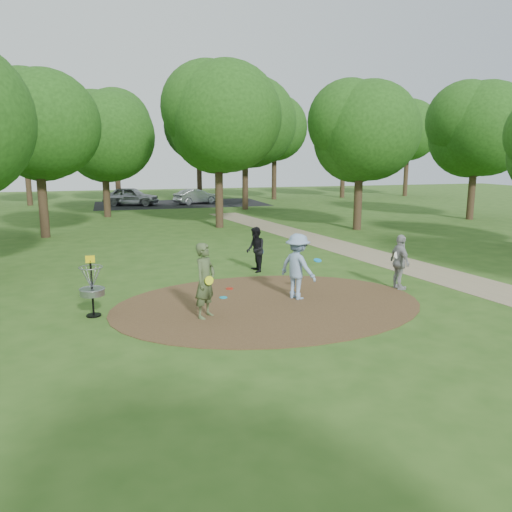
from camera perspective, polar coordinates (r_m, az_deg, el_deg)
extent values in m
plane|color=#2D5119|center=(13.49, 1.47, -5.54)|extent=(100.00, 100.00, 0.00)
cylinder|color=#47301C|center=(13.49, 1.47, -5.50)|extent=(8.40, 8.40, 0.02)
cube|color=#8C7A5B|center=(18.16, 19.28, -1.76)|extent=(7.55, 39.89, 0.01)
cube|color=black|center=(42.87, -8.58, 5.94)|extent=(14.00, 8.00, 0.01)
imported|color=#475933|center=(12.23, -5.84, -2.83)|extent=(0.79, 0.80, 1.87)
cylinder|color=#E3FB1B|center=(12.03, -5.38, -2.80)|extent=(0.22, 0.09, 0.22)
imported|color=#829EC3|center=(13.83, 4.78, -1.22)|extent=(1.16, 1.37, 1.84)
cylinder|color=#0B83CA|center=(13.98, 7.06, -0.49)|extent=(0.23, 0.23, 0.08)
imported|color=black|center=(17.09, -0.05, 0.74)|extent=(0.63, 0.78, 1.55)
cylinder|color=blue|center=(17.21, 0.52, 0.52)|extent=(0.22, 0.07, 0.22)
imported|color=#9B9A9D|center=(15.43, 16.12, -0.68)|extent=(0.45, 0.99, 1.65)
cylinder|color=silver|center=(15.28, 15.86, 0.10)|extent=(0.22, 0.07, 0.22)
cylinder|color=#179CBC|center=(14.05, -3.75, -4.75)|extent=(0.22, 0.22, 0.02)
cylinder|color=red|center=(14.97, -3.04, -3.74)|extent=(0.22, 0.22, 0.02)
imported|color=#929299|center=(42.01, -14.08, 6.64)|extent=(4.75, 3.21, 1.50)
imported|color=#9B9CA3|center=(42.49, -6.85, 6.77)|extent=(3.97, 2.61, 1.24)
cylinder|color=black|center=(12.98, -18.22, -3.70)|extent=(0.05, 0.05, 1.35)
cylinder|color=black|center=(13.16, -18.05, -6.46)|extent=(0.36, 0.36, 0.04)
cylinder|color=gray|center=(13.00, -18.21, -3.94)|extent=(0.60, 0.60, 0.16)
torus|color=gray|center=(12.98, -18.23, -3.60)|extent=(0.63, 0.63, 0.03)
torus|color=gray|center=(12.85, -18.38, -1.22)|extent=(0.58, 0.58, 0.02)
cube|color=yellow|center=(12.81, -18.43, -0.35)|extent=(0.22, 0.02, 0.18)
cylinder|color=#332316|center=(26.51, -23.20, 6.04)|extent=(0.44, 0.44, 3.80)
sphere|color=#1C4311|center=(26.46, -23.77, 13.17)|extent=(5.10, 5.10, 5.10)
cylinder|color=#332316|center=(27.99, -4.24, 7.53)|extent=(0.44, 0.44, 4.18)
sphere|color=#1C4311|center=(27.99, -4.36, 15.17)|extent=(5.96, 5.96, 5.96)
cylinder|color=#332316|center=(27.63, 11.59, 6.70)|extent=(0.44, 0.44, 3.61)
sphere|color=#1C4311|center=(27.57, 11.87, 13.41)|extent=(5.20, 5.20, 5.20)
cylinder|color=#332316|center=(34.34, -16.74, 7.15)|extent=(0.44, 0.44, 3.42)
sphere|color=#1C4311|center=(34.28, -17.05, 12.62)|extent=(5.73, 5.73, 5.73)
cylinder|color=#332316|center=(37.67, -1.24, 8.66)|extent=(0.44, 0.44, 4.37)
sphere|color=#1C4311|center=(37.70, -1.27, 14.75)|extent=(6.61, 6.61, 6.61)
cylinder|color=#332316|center=(34.35, 23.44, 7.02)|extent=(0.44, 0.44, 3.80)
sphere|color=#1C4311|center=(34.32, 23.90, 12.81)|extent=(5.74, 5.74, 5.74)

